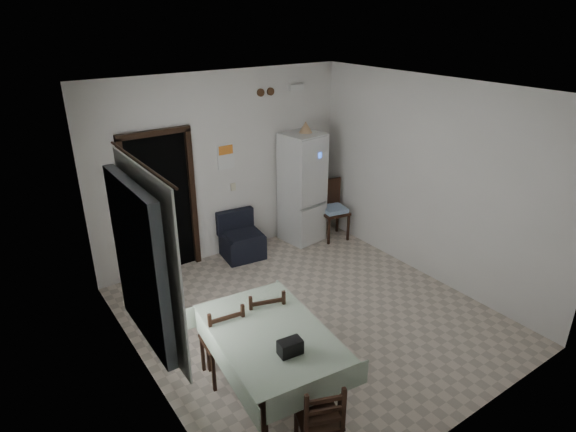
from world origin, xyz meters
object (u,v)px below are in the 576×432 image
Objects in this scene: navy_seat at (242,236)px; dining_table at (271,365)px; fridge at (302,188)px; dining_chair_near_head at (319,417)px; dining_chair_far_left at (222,339)px; corner_chair at (334,211)px; dining_chair_far_right at (264,323)px.

dining_table reaches higher than navy_seat.
dining_chair_near_head is (-2.51, -3.65, -0.50)m from fridge.
dining_chair_far_left is at bearing -59.87° from dining_chair_near_head.
fridge is 0.69m from corner_chair.
dining_table is 1.64× the size of dining_chair_far_left.
dining_table is at bearing -128.53° from corner_chair.
navy_seat is at bearing 173.07° from fridge.
dining_chair_near_head is at bearing 105.51° from dining_chair_far_left.
dining_chair_far_right is at bearing -132.63° from corner_chair.
fridge is 2.52× the size of navy_seat.
dining_table is 0.82m from dining_chair_near_head.
dining_chair_far_left is at bearing -147.15° from fridge.
navy_seat is 0.76× the size of dining_chair_far_right.
dining_table is at bearing -138.13° from fridge.
navy_seat is 1.68m from corner_chair.
navy_seat is 2.74m from dining_chair_far_left.
dining_chair_near_head is at bearing -131.44° from fridge.
corner_chair reaches higher than dining_table.
dining_chair_far_left reaches higher than navy_seat.
corner_chair is 0.65× the size of dining_table.
dining_chair_far_left is at bearing -137.53° from corner_chair.
navy_seat is 2.51m from dining_chair_far_right.
fridge is at bearing 54.99° from dining_table.
corner_chair reaches higher than navy_seat.
fridge is at bearing -103.01° from dining_chair_near_head.
fridge is 3.80m from dining_table.
navy_seat is 0.77× the size of dining_chair_far_left.
corner_chair reaches higher than dining_chair_far_right.
dining_chair_near_head is (-0.30, -1.37, -0.05)m from dining_chair_far_right.
fridge is 3.57m from dining_chair_far_left.
navy_seat is 3.89m from dining_chair_near_head.
dining_chair_far_right is at bearing -175.52° from dining_chair_far_left.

